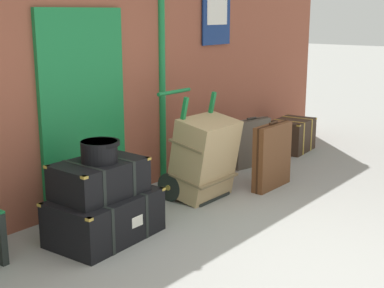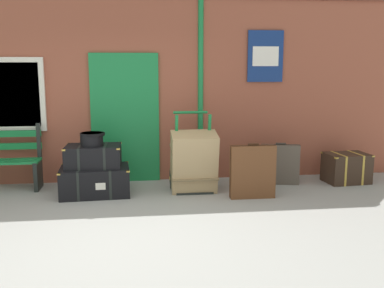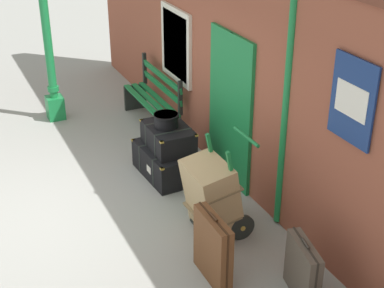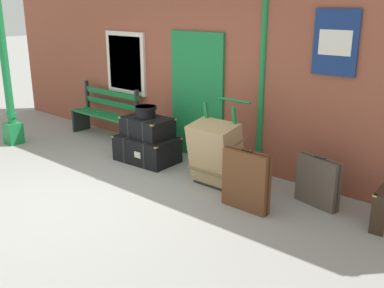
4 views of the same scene
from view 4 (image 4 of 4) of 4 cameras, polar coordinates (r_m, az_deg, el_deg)
ground_plane at (r=6.38m, az=-14.62°, el=-6.56°), size 60.00×60.00×0.00m
brick_facade at (r=7.65m, az=0.76°, el=10.43°), size 10.40×0.35×3.20m
lamp_post at (r=8.88m, az=-22.40°, el=7.25°), size 0.28×0.28×3.04m
platform_bench at (r=8.98m, az=-10.86°, el=3.70°), size 1.60×0.43×1.01m
steamer_trunk_base at (r=7.52m, az=-5.72°, el=-0.63°), size 1.04×0.70×0.43m
steamer_trunk_middle at (r=7.45m, az=-5.67°, el=2.16°), size 0.82×0.56×0.33m
round_hatbox at (r=7.37m, az=-5.92°, el=4.17°), size 0.36×0.35×0.19m
porters_trolley at (r=6.66m, az=3.92°, el=-2.45°), size 0.71×0.62×1.19m
large_brown_trunk at (r=6.46m, az=3.01°, el=-1.19°), size 0.70×0.59×0.94m
suitcase_brown at (r=5.74m, az=6.86°, el=-4.64°), size 0.66×0.15×0.81m
suitcase_charcoal at (r=6.05m, az=15.67°, el=-4.68°), size 0.62×0.27×0.68m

